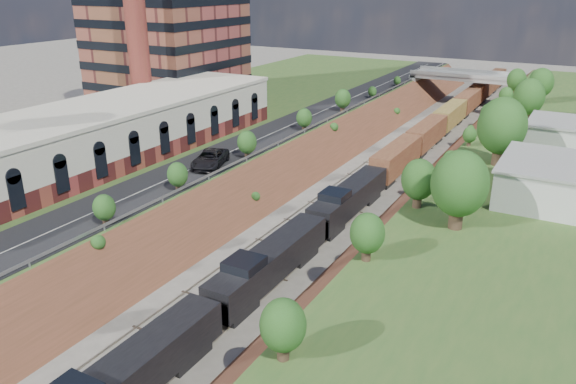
# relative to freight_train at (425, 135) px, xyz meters

# --- Properties ---
(platform_left) EXTENTS (44.00, 180.00, 5.00)m
(platform_left) POSITION_rel_freight_train_xyz_m (-35.60, -20.72, -0.05)
(platform_left) COLOR #345924
(platform_left) RESTS_ON ground
(embankment_left) EXTENTS (10.00, 180.00, 10.00)m
(embankment_left) POSITION_rel_freight_train_xyz_m (-13.60, -20.72, -2.55)
(embankment_left) COLOR brown
(embankment_left) RESTS_ON ground
(embankment_right) EXTENTS (10.00, 180.00, 10.00)m
(embankment_right) POSITION_rel_freight_train_xyz_m (8.40, -20.72, -2.55)
(embankment_right) COLOR brown
(embankment_right) RESTS_ON ground
(rail_left_track) EXTENTS (1.58, 180.00, 0.18)m
(rail_left_track) POSITION_rel_freight_train_xyz_m (-5.20, -20.72, -2.46)
(rail_left_track) COLOR gray
(rail_left_track) RESTS_ON ground
(rail_right_track) EXTENTS (1.58, 180.00, 0.18)m
(rail_right_track) POSITION_rel_freight_train_xyz_m (0.00, -20.72, -2.46)
(rail_right_track) COLOR gray
(rail_right_track) RESTS_ON ground
(road) EXTENTS (8.00, 180.00, 0.10)m
(road) POSITION_rel_freight_train_xyz_m (-18.10, -20.72, 2.50)
(road) COLOR black
(road) RESTS_ON platform_left
(guardrail) EXTENTS (0.10, 171.00, 0.70)m
(guardrail) POSITION_rel_freight_train_xyz_m (-14.00, -20.92, 3.00)
(guardrail) COLOR #99999E
(guardrail) RESTS_ON platform_left
(commercial_building) EXTENTS (14.30, 62.30, 7.00)m
(commercial_building) POSITION_rel_freight_train_xyz_m (-30.60, -42.72, 5.96)
(commercial_building) COLOR maroon
(commercial_building) RESTS_ON platform_left
(overpass) EXTENTS (24.50, 8.30, 7.40)m
(overpass) POSITION_rel_freight_train_xyz_m (-2.60, 41.28, 2.37)
(overpass) COLOR gray
(overpass) RESTS_ON ground
(white_building_near) EXTENTS (9.00, 12.00, 4.00)m
(white_building_near) POSITION_rel_freight_train_xyz_m (20.90, -28.72, 4.45)
(white_building_near) COLOR silver
(white_building_near) RESTS_ON platform_right
(white_building_far) EXTENTS (8.00, 10.00, 3.60)m
(white_building_far) POSITION_rel_freight_train_xyz_m (20.40, -6.72, 4.25)
(white_building_far) COLOR silver
(white_building_far) RESTS_ON platform_right
(tree_right_large) EXTENTS (5.25, 5.25, 7.61)m
(tree_right_large) POSITION_rel_freight_train_xyz_m (14.40, -40.72, 6.84)
(tree_right_large) COLOR #473323
(tree_right_large) RESTS_ON platform_right
(tree_left_crest) EXTENTS (2.45, 2.45, 3.55)m
(tree_left_crest) POSITION_rel_freight_train_xyz_m (-14.40, -60.72, 4.49)
(tree_left_crest) COLOR #473323
(tree_left_crest) RESTS_ON platform_left
(freight_train) EXTENTS (2.95, 150.52, 4.55)m
(freight_train) POSITION_rel_freight_train_xyz_m (0.00, 0.00, 0.00)
(freight_train) COLOR black
(freight_train) RESTS_ON ground
(suv) EXTENTS (5.51, 7.89, 2.00)m
(suv) POSITION_rel_freight_train_xyz_m (-16.69, -36.98, 3.55)
(suv) COLOR black
(suv) RESTS_ON road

